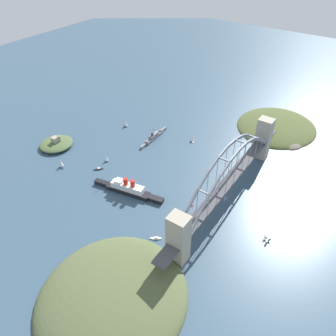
% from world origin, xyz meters
% --- Properties ---
extents(ground_plane, '(1400.00, 1400.00, 0.00)m').
position_xyz_m(ground_plane, '(0.00, 0.00, 0.00)').
color(ground_plane, '#385166').
extents(harbor_arch_bridge, '(262.35, 18.09, 69.89)m').
position_xyz_m(harbor_arch_bridge, '(-0.00, -0.00, 28.74)').
color(harbor_arch_bridge, '#ADA38E').
rests_on(harbor_arch_bridge, ground).
extents(headland_west_shore, '(132.30, 125.75, 29.68)m').
position_xyz_m(headland_west_shore, '(-166.15, 20.97, 0.00)').
color(headland_west_shore, '#515B38').
rests_on(headland_west_shore, ground).
extents(headland_east_shore, '(124.45, 115.88, 18.33)m').
position_xyz_m(headland_east_shore, '(182.58, 5.63, 0.00)').
color(headland_east_shore, '#4C562D').
rests_on(headland_east_shore, ground).
extents(ocean_liner, '(23.87, 88.35, 20.49)m').
position_xyz_m(ocean_liner, '(-55.85, 97.16, 5.87)').
color(ocean_liner, black).
rests_on(ocean_liner, ground).
extents(naval_cruiser, '(64.27, 8.02, 17.46)m').
position_xyz_m(naval_cruiser, '(53.11, 141.33, 3.06)').
color(naval_cruiser, slate).
rests_on(naval_cruiser, ground).
extents(fort_island_mid_harbor, '(45.51, 44.26, 15.53)m').
position_xyz_m(fort_island_mid_harbor, '(-39.01, 241.32, 4.07)').
color(fort_island_mid_harbor, '#4C6038').
rests_on(fort_island_mid_harbor, ground).
extents(seaplane_taxiing_near_bridge, '(11.91, 6.89, 4.84)m').
position_xyz_m(seaplane_taxiing_near_bridge, '(-30.74, -61.41, 2.02)').
color(seaplane_taxiing_near_bridge, '#B7B7B2').
rests_on(seaplane_taxiing_near_bridge, ground).
extents(small_boat_0, '(6.40, 8.12, 9.36)m').
position_xyz_m(small_boat_0, '(-25.10, 160.11, 4.33)').
color(small_boat_0, '#234C8C').
rests_on(small_boat_0, ground).
extents(small_boat_1, '(7.71, 9.90, 11.87)m').
position_xyz_m(small_boat_1, '(-66.66, 199.17, 5.47)').
color(small_boat_1, '#234C8C').
rests_on(small_boat_1, ground).
extents(small_boat_2, '(7.74, 8.34, 8.48)m').
position_xyz_m(small_boat_2, '(78.96, 92.60, 3.91)').
color(small_boat_2, silver).
rests_on(small_boat_2, ground).
extents(small_boat_3, '(7.55, 9.72, 10.96)m').
position_xyz_m(small_boat_3, '(56.51, 197.10, 5.03)').
color(small_boat_3, '#234C8C').
rests_on(small_boat_3, ground).
extents(small_boat_4, '(7.81, 10.43, 2.20)m').
position_xyz_m(small_boat_4, '(-92.48, 30.63, 0.79)').
color(small_boat_4, silver).
rests_on(small_boat_4, ground).
extents(small_boat_5, '(10.48, 9.08, 2.27)m').
position_xyz_m(small_boat_5, '(-43.85, 156.28, 0.80)').
color(small_boat_5, black).
rests_on(small_boat_5, ground).
extents(channel_marker_buoy, '(2.20, 2.20, 2.75)m').
position_xyz_m(channel_marker_buoy, '(-32.46, 24.76, 1.12)').
color(channel_marker_buoy, red).
rests_on(channel_marker_buoy, ground).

